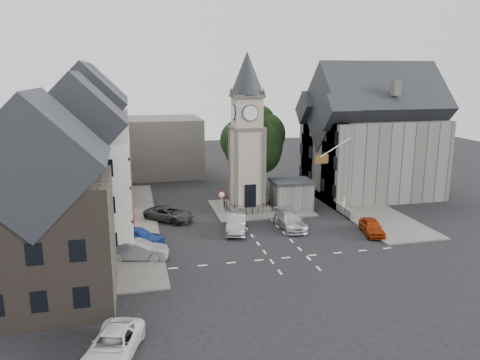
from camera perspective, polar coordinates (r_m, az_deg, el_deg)
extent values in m
plane|color=black|center=(42.30, 3.46, -6.65)|extent=(120.00, 120.00, 0.00)
cube|color=#595651|center=(46.34, -13.79, -5.15)|extent=(6.00, 30.00, 0.14)
cube|color=#595651|center=(53.70, 13.35, -2.62)|extent=(6.00, 26.00, 0.14)
cube|color=#595651|center=(49.98, 2.49, -3.43)|extent=(10.00, 8.00, 0.16)
cube|color=silver|center=(37.42, 5.90, -9.38)|extent=(20.00, 8.00, 0.01)
cube|color=#4C4944|center=(49.53, 0.82, -3.24)|extent=(4.20, 4.20, 0.70)
torus|color=black|center=(49.33, 0.82, -2.43)|extent=(4.86, 4.86, 0.06)
cube|color=#A09581|center=(48.50, 0.83, 1.70)|extent=(3.00, 3.00, 8.00)
cube|color=black|center=(47.76, 1.24, -1.93)|extent=(1.20, 0.25, 2.40)
cube|color=#4C4944|center=(47.87, 0.85, 6.40)|extent=(3.30, 3.30, 0.25)
cube|color=#A09581|center=(47.71, 0.85, 8.30)|extent=(2.70, 2.70, 3.20)
cylinder|color=white|center=(46.36, 1.28, 8.16)|extent=(1.50, 0.12, 1.50)
cube|color=#4C4944|center=(47.61, 0.86, 10.22)|extent=(3.10, 3.10, 0.30)
cone|color=black|center=(47.55, 0.87, 12.93)|extent=(3.40, 3.40, 4.20)
cube|color=#605E58|center=(50.14, 6.29, -1.88)|extent=(4.00, 3.00, 2.80)
cube|color=black|center=(49.76, 6.33, -0.15)|extent=(4.30, 3.30, 0.25)
cylinder|color=black|center=(54.24, 1.59, 0.21)|extent=(0.70, 0.70, 4.40)
cylinder|color=black|center=(46.27, -2.28, -3.27)|extent=(0.10, 0.10, 2.50)
cone|color=#A50C0C|center=(45.84, -2.27, -1.80)|extent=(0.70, 0.06, 0.70)
cone|color=white|center=(45.82, -2.27, -1.81)|extent=(0.54, 0.04, 0.54)
cube|color=#D69893|center=(55.04, -17.16, 2.79)|extent=(7.50, 7.00, 10.00)
cube|color=beige|center=(47.20, -17.75, 1.13)|extent=(7.50, 7.00, 10.00)
cube|color=silver|center=(39.53, -18.52, -1.90)|extent=(7.50, 7.00, 9.00)
cube|color=#433932|center=(31.33, -22.60, -7.05)|extent=(8.00, 7.00, 8.00)
cube|color=#4C4944|center=(66.91, -13.48, 3.87)|extent=(20.00, 10.00, 8.00)
cube|color=#605E58|center=(57.17, 15.84, 2.73)|extent=(14.00, 10.00, 9.00)
cube|color=#605E58|center=(51.31, 11.65, 1.83)|extent=(1.60, 4.40, 9.00)
cube|color=#605E58|center=(57.62, 8.75, 3.15)|extent=(1.60, 4.40, 9.00)
cube|color=#605E58|center=(54.19, 9.78, -1.90)|extent=(0.40, 16.00, 0.90)
cylinder|color=white|center=(47.01, 11.57, 3.92)|extent=(3.17, 0.10, 1.89)
plane|color=#B21414|center=(46.63, 9.95, 2.54)|extent=(1.40, 0.00, 1.40)
imported|color=navy|center=(40.40, -12.45, -6.71)|extent=(5.00, 3.66, 1.58)
imported|color=gray|center=(37.43, -12.36, -8.35)|extent=(4.92, 2.54, 1.54)
imported|color=#2A292C|center=(46.35, -8.65, -4.10)|extent=(5.31, 5.00, 1.39)
imported|color=gray|center=(42.72, -0.47, -5.31)|extent=(2.79, 5.02, 1.57)
imported|color=#B4B6BD|center=(43.96, 6.13, -4.92)|extent=(2.07, 5.07, 1.47)
imported|color=#922907|center=(43.78, 15.77, -5.50)|extent=(2.43, 4.26, 1.36)
imported|color=white|center=(25.97, -15.22, -18.89)|extent=(3.53, 5.32, 1.36)
imported|color=beige|center=(49.04, 12.45, -3.10)|extent=(0.69, 0.52, 1.73)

